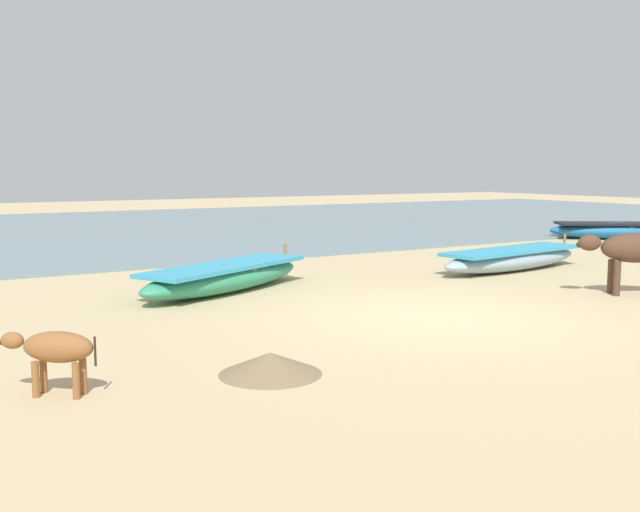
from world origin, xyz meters
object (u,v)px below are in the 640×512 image
object	(u,v)px
fishing_boat_0	(512,258)
fishing_boat_2	(225,277)
cow_adult_dark	(632,250)
fishing_boat_1	(616,230)
calf_near_brown	(55,349)

from	to	relation	value
fishing_boat_0	fishing_boat_2	world-z (taller)	fishing_boat_2
cow_adult_dark	fishing_boat_2	bearing A→B (deg)	-1.52
fishing_boat_1	cow_adult_dark	distance (m)	10.27
calf_near_brown	fishing_boat_2	bearing A→B (deg)	-91.30
fishing_boat_1	fishing_boat_0	bearing A→B (deg)	-122.97
fishing_boat_1	cow_adult_dark	xyz separation A→B (m)	(-8.12, -6.27, 0.48)
fishing_boat_0	fishing_boat_2	size ratio (longest dim) A/B	1.07
fishing_boat_0	fishing_boat_1	distance (m)	8.28
fishing_boat_2	cow_adult_dark	distance (m)	6.88
fishing_boat_1	cow_adult_dark	size ratio (longest dim) A/B	2.58
cow_adult_dark	fishing_boat_0	bearing A→B (deg)	-66.44
fishing_boat_1	calf_near_brown	bearing A→B (deg)	-123.87
calf_near_brown	fishing_boat_0	bearing A→B (deg)	-120.93
fishing_boat_1	calf_near_brown	xyz separation A→B (m)	(-17.50, -6.90, 0.17)
cow_adult_dark	calf_near_brown	world-z (taller)	cow_adult_dark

